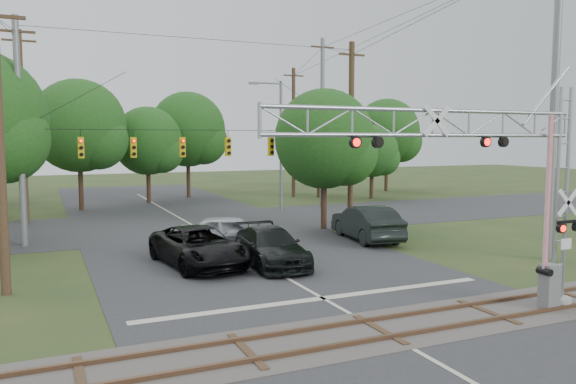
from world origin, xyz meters
name	(u,v)px	position (x,y,z in m)	size (l,w,h in m)	color
ground	(423,356)	(0.00, 0.00, 0.00)	(160.00, 160.00, 0.00)	#263C1C
road_main	(273,271)	(0.00, 10.00, 0.01)	(14.00, 90.00, 0.02)	#2C2C2E
road_cross	(190,224)	(0.00, 24.00, 0.01)	(90.00, 12.00, 0.02)	#2C2C2E
railroad_track	(380,330)	(0.00, 2.00, 0.03)	(90.00, 3.20, 0.17)	#47413E
crossing_gantry	(488,174)	(3.45, 1.64, 4.40)	(10.89, 0.90, 7.07)	#979892
traffic_signal_span	(221,136)	(0.91, 20.00, 5.61)	(19.34, 0.36, 11.50)	slate
pickup_black	(199,247)	(-2.56, 12.13, 0.84)	(2.79, 6.04, 1.68)	black
car_dark	(271,247)	(0.33, 11.01, 0.80)	(2.24, 5.51, 1.60)	black
sedan_silver	(231,233)	(-0.21, 14.83, 0.86)	(2.03, 5.04, 1.72)	#B7BAC0
suv_dark	(366,223)	(7.31, 14.49, 0.94)	(1.99, 5.70, 1.88)	black
streetlight	(279,139)	(7.72, 27.61, 5.44)	(2.60, 0.27, 9.73)	slate
utility_poles	(262,124)	(4.35, 22.25, 6.39)	(25.00, 30.10, 14.29)	#3A291B
treeline	(150,134)	(-0.54, 34.24, 5.82)	(52.34, 28.48, 10.06)	#3D281B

